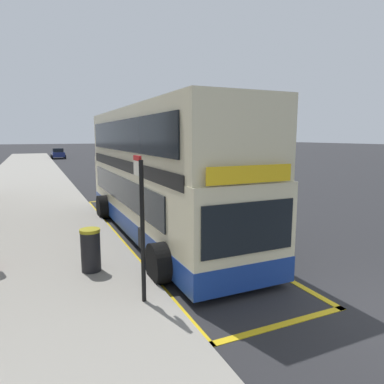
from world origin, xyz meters
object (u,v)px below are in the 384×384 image
object	(u,v)px
double_decker_bus	(158,177)
bus_stop_sign	(141,219)
parked_car_navy_behind	(203,173)
parked_car_navy_far	(58,153)
parked_car_black_across	(135,159)
litter_bin	(91,250)

from	to	relation	value
double_decker_bus	bus_stop_sign	world-z (taller)	double_decker_bus
double_decker_bus	parked_car_navy_behind	bearing A→B (deg)	56.71
parked_car_navy_far	parked_car_black_across	size ratio (longest dim) A/B	1.00
litter_bin	parked_car_navy_behind	bearing A→B (deg)	54.29
parked_car_navy_behind	parked_car_navy_far	world-z (taller)	same
double_decker_bus	bus_stop_sign	size ratio (longest dim) A/B	3.86
parked_car_black_across	litter_bin	world-z (taller)	parked_car_black_across
bus_stop_sign	parked_car_navy_far	bearing A→B (deg)	88.14
double_decker_bus	parked_car_navy_far	size ratio (longest dim) A/B	2.72
parked_car_navy_behind	parked_car_black_across	xyz separation A→B (m)	(-0.28, 17.87, 0.00)
bus_stop_sign	parked_car_navy_far	distance (m)	51.34
bus_stop_sign	litter_bin	bearing A→B (deg)	109.79
parked_car_black_across	parked_car_navy_far	bearing A→B (deg)	114.74
parked_car_black_across	litter_bin	size ratio (longest dim) A/B	3.89
double_decker_bus	litter_bin	xyz separation A→B (m)	(-2.82, -2.96, -1.38)
parked_car_navy_behind	litter_bin	distance (m)	17.38
double_decker_bus	parked_car_black_across	size ratio (longest dim) A/B	2.72
double_decker_bus	litter_bin	bearing A→B (deg)	-133.65
parked_car_black_across	bus_stop_sign	bearing A→B (deg)	-103.65
bus_stop_sign	parked_car_navy_behind	xyz separation A→B (m)	(9.41, 16.14, -1.05)
parked_car_navy_far	litter_bin	world-z (taller)	parked_car_navy_far
bus_stop_sign	parked_car_black_across	xyz separation A→B (m)	(9.13, 34.01, -1.05)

